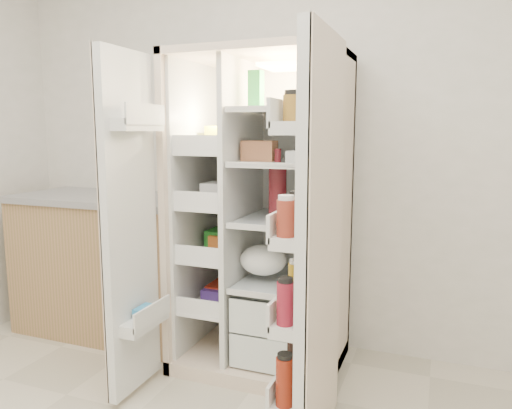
% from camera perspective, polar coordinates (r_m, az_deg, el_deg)
% --- Properties ---
extents(wall_back, '(4.00, 0.02, 2.70)m').
position_cam_1_polar(wall_back, '(3.09, 4.36, 8.23)').
color(wall_back, silver).
rests_on(wall_back, floor).
extents(refrigerator, '(0.92, 0.70, 1.80)m').
position_cam_1_polar(refrigerator, '(2.84, 1.27, -4.09)').
color(refrigerator, beige).
rests_on(refrigerator, floor).
extents(freezer_door, '(0.15, 0.40, 1.72)m').
position_cam_1_polar(freezer_door, '(2.52, -14.56, -2.58)').
color(freezer_door, silver).
rests_on(freezer_door, floor).
extents(fridge_door, '(0.17, 0.58, 1.72)m').
position_cam_1_polar(fridge_door, '(2.03, 7.03, -5.67)').
color(fridge_door, silver).
rests_on(fridge_door, floor).
extents(kitchen_counter, '(1.30, 0.69, 0.95)m').
position_cam_1_polar(kitchen_counter, '(3.50, -16.35, -6.57)').
color(kitchen_counter, '#A47852').
rests_on(kitchen_counter, floor).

